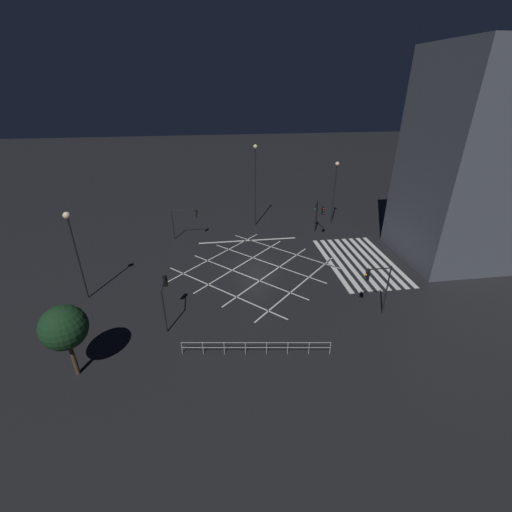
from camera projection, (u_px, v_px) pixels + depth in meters
name	position (u px, v px, depth m)	size (l,w,h in m)	color
ground_plane	(256.00, 269.00, 35.03)	(200.00, 200.00, 0.00)	black
road_markings	(329.00, 262.00, 36.34)	(17.56, 23.31, 0.01)	silver
traffic_light_sw_cross	(377.00, 281.00, 26.72)	(0.36, 2.11, 4.41)	black
traffic_light_nw_main	(165.00, 292.00, 26.21)	(2.71, 0.36, 3.69)	black
traffic_light_se_main	(320.00, 212.00, 40.93)	(2.72, 0.36, 4.29)	black
traffic_light_se_cross	(316.00, 211.00, 42.89)	(0.36, 0.39, 3.66)	black
traffic_light_ne_cross	(186.00, 217.00, 40.59)	(0.36, 3.14, 3.71)	black
street_lamp_east	(72.00, 235.00, 27.60)	(0.58, 0.58, 8.01)	black
street_lamp_west	(335.00, 181.00, 43.57)	(0.51, 0.51, 8.21)	black
street_lamp_far	(255.00, 173.00, 42.53)	(0.50, 0.50, 10.38)	black
street_tree_near	(64.00, 328.00, 20.72)	(2.81, 2.81, 5.21)	#473323
pedestrian_railing	(256.00, 346.00, 23.74)	(1.50, 10.30, 1.05)	#B7B7BC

